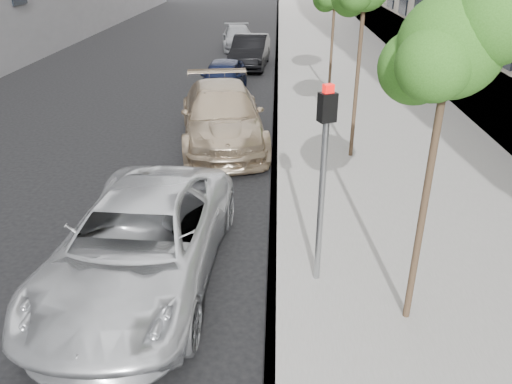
# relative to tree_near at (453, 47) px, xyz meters

# --- Properties ---
(sidewalk) EXTENTS (6.40, 72.00, 0.14)m
(sidewalk) POSITION_rel_tree_near_xyz_m (1.07, 22.50, -4.00)
(sidewalk) COLOR gray
(sidewalk) RESTS_ON ground
(curb) EXTENTS (0.15, 72.00, 0.14)m
(curb) POSITION_rel_tree_near_xyz_m (-2.05, 22.50, -4.00)
(curb) COLOR #9E9B93
(curb) RESTS_ON ground
(tree_near) EXTENTS (1.61, 1.41, 4.73)m
(tree_near) POSITION_rel_tree_near_xyz_m (0.00, 0.00, 0.00)
(tree_near) COLOR #38281C
(tree_near) RESTS_ON sidewalk
(signal_pole) EXTENTS (0.29, 0.26, 3.26)m
(signal_pole) POSITION_rel_tree_near_xyz_m (-1.31, 0.91, -1.90)
(signal_pole) COLOR #939699
(signal_pole) RESTS_ON sidewalk
(minivan) EXTENTS (2.77, 5.52, 1.50)m
(minivan) POSITION_rel_tree_near_xyz_m (-4.23, 0.90, -3.32)
(minivan) COLOR silver
(minivan) RESTS_ON ground
(suv) EXTENTS (3.13, 5.88, 1.62)m
(suv) POSITION_rel_tree_near_xyz_m (-3.59, 7.74, -3.26)
(suv) COLOR tan
(suv) RESTS_ON ground
(sedan_blue) EXTENTS (1.76, 3.95, 1.32)m
(sedan_blue) POSITION_rel_tree_near_xyz_m (-4.10, 13.07, -3.41)
(sedan_blue) COLOR black
(sedan_blue) RESTS_ON ground
(sedan_black) EXTENTS (1.84, 4.55, 1.47)m
(sedan_black) POSITION_rel_tree_near_xyz_m (-3.33, 18.18, -3.34)
(sedan_black) COLOR black
(sedan_black) RESTS_ON ground
(sedan_rear) EXTENTS (2.19, 4.37, 1.22)m
(sedan_rear) POSITION_rel_tree_near_xyz_m (-4.28, 23.11, -3.46)
(sedan_rear) COLOR gray
(sedan_rear) RESTS_ON ground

